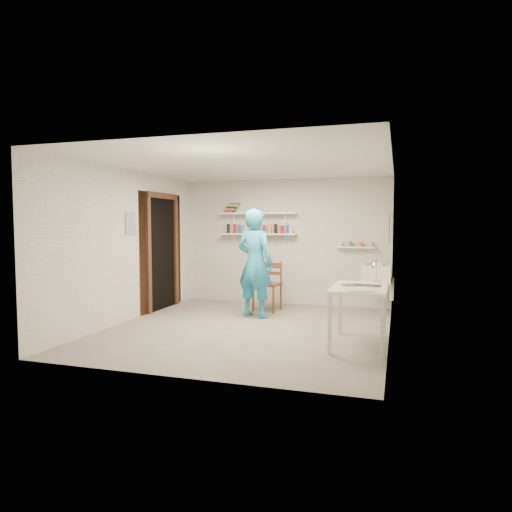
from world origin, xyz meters
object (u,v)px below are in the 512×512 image
(man, at_px, (255,263))
(desk_lamp, at_px, (377,266))
(wooden_chair, at_px, (267,284))
(work_table, at_px, (359,316))
(belfast_sink, at_px, (376,273))
(wall_clock, at_px, (255,245))

(man, height_order, desk_lamp, man)
(wooden_chair, bearing_deg, desk_lamp, -29.61)
(wooden_chair, bearing_deg, work_table, -40.20)
(belfast_sink, xyz_separation_m, work_table, (-0.11, -2.15, -0.32))
(wall_clock, xyz_separation_m, desk_lamp, (2.04, -1.06, -0.22))
(work_table, bearing_deg, wall_clock, 140.81)
(wall_clock, bearing_deg, belfast_sink, 33.77)
(belfast_sink, bearing_deg, wooden_chair, -172.03)
(wooden_chair, height_order, desk_lamp, desk_lamp)
(man, bearing_deg, desk_lamp, 172.59)
(belfast_sink, xyz_separation_m, wooden_chair, (-1.87, -0.26, -0.22))
(wall_clock, distance_m, wooden_chair, 0.82)
(man, distance_m, desk_lamp, 2.16)
(man, xyz_separation_m, work_table, (1.80, -1.30, -0.52))
(wooden_chair, xyz_separation_m, work_table, (1.76, -1.89, -0.10))
(man, distance_m, wooden_chair, 0.73)
(man, distance_m, wall_clock, 0.37)
(work_table, distance_m, desk_lamp, 0.77)
(belfast_sink, height_order, wall_clock, wall_clock)
(belfast_sink, relative_size, wooden_chair, 0.63)
(desk_lamp, bearing_deg, man, 156.80)
(man, relative_size, work_table, 1.59)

